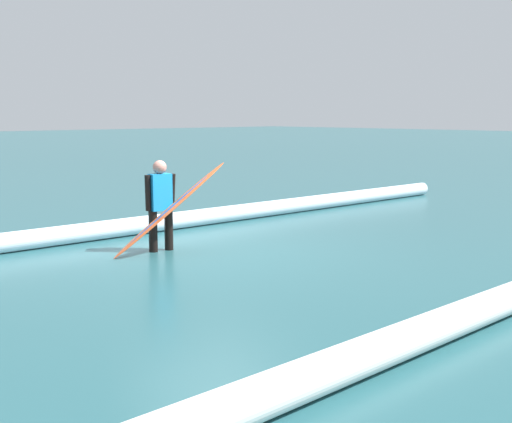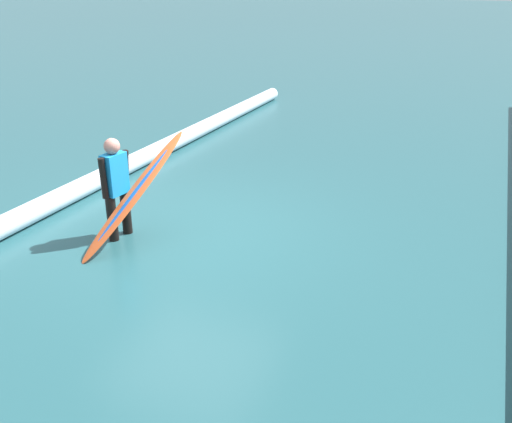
{
  "view_description": "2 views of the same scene",
  "coord_description": "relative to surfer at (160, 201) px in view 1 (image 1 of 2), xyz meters",
  "views": [
    {
      "loc": [
        6.67,
        8.06,
        2.2
      ],
      "look_at": [
        0.47,
        1.39,
        0.86
      ],
      "focal_mm": 47.11,
      "sensor_mm": 36.0,
      "label": 1
    },
    {
      "loc": [
        6.54,
        3.89,
        3.54
      ],
      "look_at": [
        0.49,
        1.33,
        0.71
      ],
      "focal_mm": 39.39,
      "sensor_mm": 36.0,
      "label": 2
    }
  ],
  "objects": [
    {
      "name": "wave_crest_foreground",
      "position": [
        0.62,
        -1.54,
        -0.65
      ],
      "size": [
        20.43,
        0.62,
        0.32
      ],
      "primitive_type": "cylinder",
      "rotation": [
        0.0,
        1.57,
        -0.01
      ],
      "color": "white",
      "rests_on": "ground_plane"
    },
    {
      "name": "surfboard",
      "position": [
        0.05,
        0.32,
        -0.1
      ],
      "size": [
        1.82,
        0.88,
        1.45
      ],
      "color": "#E55926",
      "rests_on": "ground_plane"
    },
    {
      "name": "ground_plane",
      "position": [
        -0.56,
        0.76,
        -0.81
      ],
      "size": [
        147.9,
        147.9,
        0.0
      ],
      "primitive_type": "plane",
      "color": "#24535A"
    },
    {
      "name": "surfer",
      "position": [
        0.0,
        0.0,
        0.0
      ],
      "size": [
        0.52,
        0.25,
        1.46
      ],
      "rotation": [
        0.0,
        0.0,
        6.14
      ],
      "color": "black",
      "rests_on": "ground_plane"
    }
  ]
}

